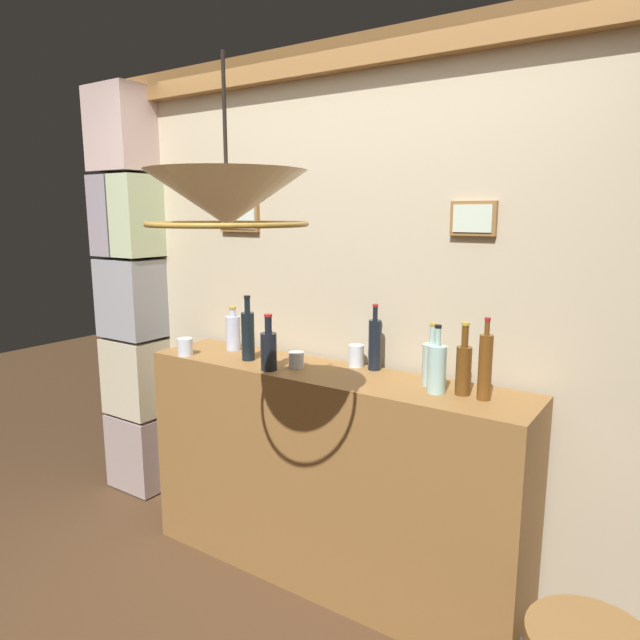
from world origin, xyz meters
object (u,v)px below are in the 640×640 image
object	(u,v)px
liquor_bottle_bourbon	(269,349)
glass_tumbler_highball	(356,356)
liquor_bottle_mezcal	(464,367)
liquor_bottle_whiskey	(375,344)
liquor_bottle_port	(248,334)
glass_tumbler_shot	(296,360)
liquor_bottle_vodka	(485,366)
glass_tumbler_rocks	(185,347)
pendant_lamp	(227,201)
liquor_bottle_rum	(233,332)
liquor_bottle_brandy	(432,363)
liquor_bottle_sherry	(437,368)

from	to	relation	value
liquor_bottle_bourbon	glass_tumbler_highball	world-z (taller)	liquor_bottle_bourbon
liquor_bottle_bourbon	liquor_bottle_mezcal	distance (m)	0.89
liquor_bottle_whiskey	liquor_bottle_port	distance (m)	0.64
glass_tumbler_shot	liquor_bottle_vodka	bearing A→B (deg)	1.86
liquor_bottle_bourbon	glass_tumbler_shot	world-z (taller)	liquor_bottle_bourbon
glass_tumbler_rocks	liquor_bottle_port	bearing A→B (deg)	18.24
glass_tumbler_shot	pendant_lamp	distance (m)	1.13
glass_tumbler_highball	liquor_bottle_rum	bearing A→B (deg)	-173.87
liquor_bottle_vodka	liquor_bottle_brandy	bearing A→B (deg)	165.93
liquor_bottle_bourbon	liquor_bottle_sherry	bearing A→B (deg)	8.51
liquor_bottle_brandy	liquor_bottle_mezcal	xyz separation A→B (m)	(0.16, -0.05, 0.02)
liquor_bottle_rum	pendant_lamp	world-z (taller)	pendant_lamp
liquor_bottle_bourbon	liquor_bottle_rum	world-z (taller)	liquor_bottle_bourbon
liquor_bottle_port	pendant_lamp	bearing A→B (deg)	-51.79
liquor_bottle_sherry	pendant_lamp	xyz separation A→B (m)	(-0.37, -0.81, 0.66)
liquor_bottle_brandy	glass_tumbler_highball	distance (m)	0.43
liquor_bottle_whiskey	liquor_bottle_bourbon	xyz separation A→B (m)	(-0.40, -0.28, -0.02)
liquor_bottle_vodka	glass_tumbler_rocks	size ratio (longest dim) A/B	3.66
liquor_bottle_brandy	liquor_bottle_vodka	xyz separation A→B (m)	(0.25, -0.06, 0.04)
pendant_lamp	liquor_bottle_rum	bearing A→B (deg)	132.44
liquor_bottle_mezcal	pendant_lamp	size ratio (longest dim) A/B	0.58
glass_tumbler_rocks	liquor_bottle_mezcal	bearing A→B (deg)	6.89
liquor_bottle_whiskey	liquor_bottle_port	world-z (taller)	liquor_bottle_port
glass_tumbler_rocks	liquor_bottle_vodka	bearing A→B (deg)	5.91
pendant_lamp	liquor_bottle_whiskey	bearing A→B (deg)	90.57
liquor_bottle_rum	glass_tumbler_rocks	bearing A→B (deg)	-118.41
liquor_bottle_brandy	liquor_bottle_mezcal	size ratio (longest dim) A/B	0.91
liquor_bottle_port	glass_tumbler_highball	size ratio (longest dim) A/B	3.12
liquor_bottle_mezcal	liquor_bottle_vodka	size ratio (longest dim) A/B	0.91
glass_tumbler_shot	liquor_bottle_sherry	bearing A→B (deg)	0.68
liquor_bottle_whiskey	liquor_bottle_sherry	world-z (taller)	liquor_bottle_whiskey
liquor_bottle_whiskey	glass_tumbler_shot	size ratio (longest dim) A/B	4.12
liquor_bottle_vodka	glass_tumbler_highball	size ratio (longest dim) A/B	3.14
liquor_bottle_rum	liquor_bottle_port	distance (m)	0.24
liquor_bottle_bourbon	liquor_bottle_rum	distance (m)	0.46
liquor_bottle_brandy	liquor_bottle_mezcal	world-z (taller)	liquor_bottle_mezcal
liquor_bottle_sherry	pendant_lamp	distance (m)	1.11
pendant_lamp	liquor_bottle_brandy	bearing A→B (deg)	70.89
liquor_bottle_port	liquor_bottle_whiskey	bearing A→B (deg)	17.56
glass_tumbler_rocks	glass_tumbler_shot	size ratio (longest dim) A/B	1.19
liquor_bottle_vodka	liquor_bottle_bourbon	bearing A→B (deg)	-171.95
liquor_bottle_brandy	glass_tumbler_rocks	xyz separation A→B (m)	(-1.26, -0.22, -0.05)
liquor_bottle_sherry	liquor_bottle_vodka	size ratio (longest dim) A/B	0.86
liquor_bottle_brandy	liquor_bottle_rum	distance (m)	1.14
liquor_bottle_brandy	liquor_bottle_mezcal	bearing A→B (deg)	-16.74
liquor_bottle_rum	liquor_bottle_mezcal	distance (m)	1.30
liquor_bottle_vodka	glass_tumbler_rocks	bearing A→B (deg)	-174.09
liquor_bottle_bourbon	glass_tumbler_highball	xyz separation A→B (m)	(0.30, 0.29, -0.05)
liquor_bottle_sherry	liquor_bottle_port	xyz separation A→B (m)	(-0.99, -0.03, 0.03)
liquor_bottle_brandy	liquor_bottle_vodka	size ratio (longest dim) A/B	0.83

